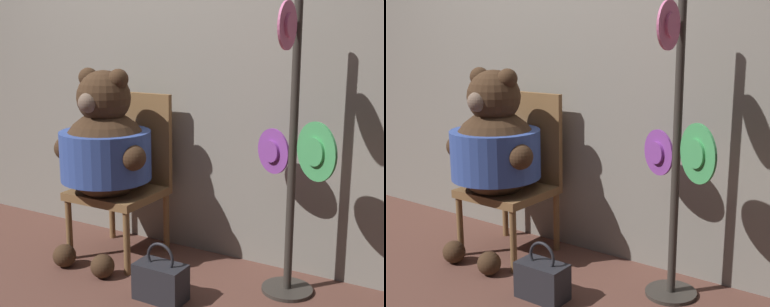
# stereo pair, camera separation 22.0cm
# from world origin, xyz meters

# --- Properties ---
(ground_plane) EXTENTS (14.00, 14.00, 0.00)m
(ground_plane) POSITION_xyz_m (0.00, 0.00, 0.00)
(ground_plane) COLOR brown
(wall_back) EXTENTS (8.00, 0.10, 2.64)m
(wall_back) POSITION_xyz_m (0.00, 0.62, 1.32)
(wall_back) COLOR gray
(wall_back) RESTS_ON ground_plane
(chair) EXTENTS (0.51, 0.48, 1.02)m
(chair) POSITION_xyz_m (-0.10, 0.33, 0.53)
(chair) COLOR brown
(chair) RESTS_ON ground_plane
(teddy_bear) EXTENTS (0.67, 0.59, 1.19)m
(teddy_bear) POSITION_xyz_m (-0.13, 0.16, 0.70)
(teddy_bear) COLOR #3D2819
(teddy_bear) RESTS_ON ground_plane
(hat_display_rack) EXTENTS (0.53, 0.40, 1.61)m
(hat_display_rack) POSITION_xyz_m (1.02, 0.28, 0.75)
(hat_display_rack) COLOR #332D28
(hat_display_rack) RESTS_ON ground_plane
(handbag_on_ground) EXTENTS (0.28, 0.15, 0.32)m
(handbag_on_ground) POSITION_xyz_m (0.46, -0.13, 0.11)
(handbag_on_ground) COLOR #232328
(handbag_on_ground) RESTS_ON ground_plane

